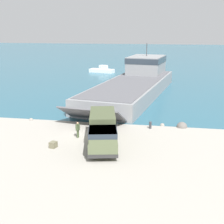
{
  "coord_description": "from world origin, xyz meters",
  "views": [
    {
      "loc": [
        7.86,
        -29.9,
        10.94
      ],
      "look_at": [
        2.07,
        2.23,
        2.05
      ],
      "focal_mm": 50.0,
      "sensor_mm": 36.0,
      "label": 1
    }
  ],
  "objects": [
    {
      "name": "moored_boat_a",
      "position": [
        -8.37,
        46.3,
        0.61
      ],
      "size": [
        6.52,
        3.58,
        1.83
      ],
      "rotation": [
        0.0,
        0.0,
        1.33
      ],
      "color": "white",
      "rests_on": "ground_plane"
    },
    {
      "name": "military_truck",
      "position": [
        2.04,
        -2.59,
        1.57
      ],
      "size": [
        4.12,
        8.17,
        2.96
      ],
      "rotation": [
        0.0,
        0.0,
        -1.36
      ],
      "color": "#566042",
      "rests_on": "ground_plane"
    },
    {
      "name": "cargo_crate",
      "position": [
        -2.44,
        -3.89,
        0.28
      ],
      "size": [
        0.71,
        0.79,
        0.57
      ],
      "primitive_type": "cube",
      "rotation": [
        0.0,
        0.0,
        -0.24
      ],
      "color": "#6B664C",
      "rests_on": "ground_plane"
    },
    {
      "name": "mooring_bollard",
      "position": [
        6.2,
        3.47,
        0.46
      ],
      "size": [
        0.31,
        0.31,
        0.84
      ],
      "color": "#333338",
      "rests_on": "ground_plane"
    },
    {
      "name": "water_surface",
      "position": [
        0.0,
        94.58,
        0.0
      ],
      "size": [
        240.0,
        180.0,
        0.01
      ],
      "primitive_type": "cube",
      "color": "#285B70",
      "rests_on": "ground_plane"
    },
    {
      "name": "shoreline_rock_c",
      "position": [
        9.7,
        4.59,
        0.0
      ],
      "size": [
        1.2,
        1.2,
        1.2
      ],
      "primitive_type": "sphere",
      "color": "#66605B",
      "rests_on": "ground_plane"
    },
    {
      "name": "landing_craft",
      "position": [
        2.51,
        22.94,
        1.98
      ],
      "size": [
        13.15,
        34.48,
        8.01
      ],
      "rotation": [
        0.0,
        0.0,
        -0.15
      ],
      "color": "gray",
      "rests_on": "ground_plane"
    },
    {
      "name": "soldier_on_ramp",
      "position": [
        -0.92,
        -0.84,
        0.95
      ],
      "size": [
        0.37,
        0.49,
        1.66
      ],
      "rotation": [
        0.0,
        0.0,
        2.8
      ],
      "color": "#475638",
      "rests_on": "ground_plane"
    },
    {
      "name": "shoreline_rock_a",
      "position": [
        7.5,
        4.81,
        0.0
      ],
      "size": [
        0.54,
        0.54,
        0.54
      ],
      "primitive_type": "sphere",
      "color": "gray",
      "rests_on": "ground_plane"
    },
    {
      "name": "shoreline_rock_b",
      "position": [
        -8.31,
        4.17,
        0.0
      ],
      "size": [
        0.51,
        0.51,
        0.51
      ],
      "primitive_type": "sphere",
      "color": "gray",
      "rests_on": "ground_plane"
    },
    {
      "name": "ground_plane",
      "position": [
        0.0,
        0.0,
        0.0
      ],
      "size": [
        240.0,
        240.0,
        0.0
      ],
      "primitive_type": "plane",
      "color": "#9E998E"
    }
  ]
}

